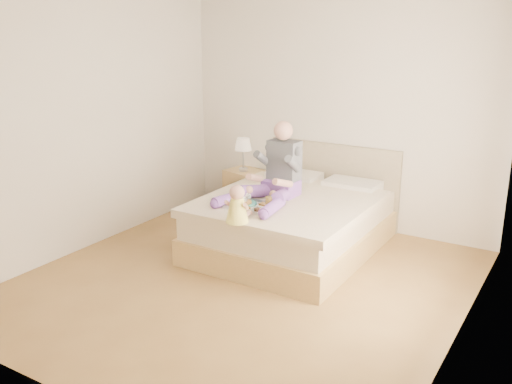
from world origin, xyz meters
The scene contains 7 objects.
room centered at (0.08, 0.01, 1.51)m, with size 4.02×4.22×2.71m.
bed centered at (0.00, 1.08, 0.32)m, with size 1.70×2.18×1.00m.
nightstand centered at (-1.18, 1.88, 0.28)m, with size 0.53×0.49×0.55m.
lamp centered at (-1.17, 1.83, 0.88)m, with size 0.21×0.21×0.44m.
adult centered at (-0.14, 0.86, 0.86)m, with size 0.71×1.02×0.84m.
tray centered at (-0.20, 0.45, 0.64)m, with size 0.47×0.38×0.13m.
baby centered at (-0.07, 0.01, 0.76)m, with size 0.24×0.33×0.36m.
Camera 1 is at (2.75, -4.25, 2.43)m, focal length 40.00 mm.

